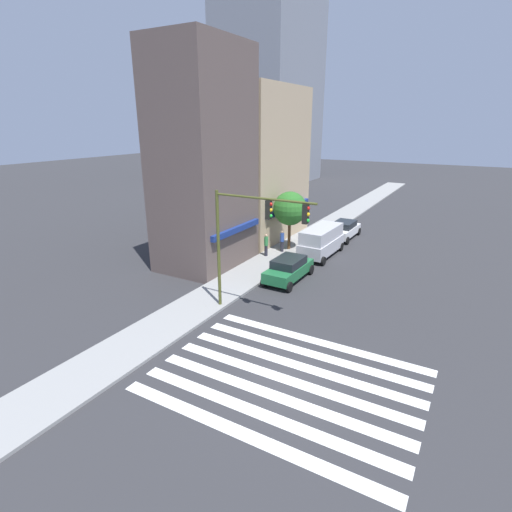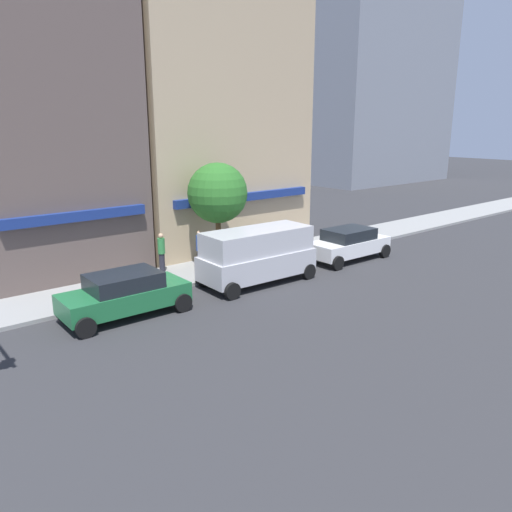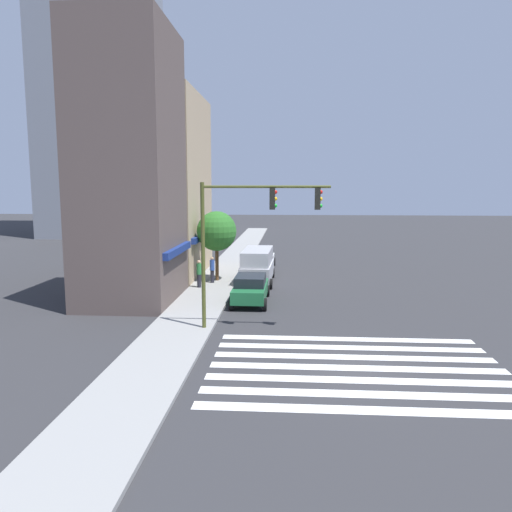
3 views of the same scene
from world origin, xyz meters
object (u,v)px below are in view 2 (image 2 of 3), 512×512
Objects in this scene: sedan_white at (348,243)px; pedestrian_green_top at (162,252)px; street_tree at (218,193)px; van_silver at (257,254)px; sedan_green at (125,294)px; pedestrian_blue_shirt at (200,249)px.

pedestrian_green_top is at bearing 157.75° from sedan_white.
street_tree reaches higher than sedan_white.
van_silver is 4.43m from pedestrian_green_top.
pedestrian_green_top is (3.46, 3.59, 0.23)m from sedan_green.
street_tree reaches higher than pedestrian_blue_shirt.
street_tree is (-5.92, 2.80, 2.71)m from sedan_white.
pedestrian_green_top is (-2.58, 3.59, -0.21)m from van_silver.
pedestrian_green_top is at bearing 162.70° from street_tree.
sedan_green is 2.50× the size of pedestrian_green_top.
street_tree is at bearing 92.26° from van_silver.
pedestrian_blue_shirt is (-0.95, 2.99, -0.21)m from van_silver.
sedan_green is 2.50× the size of pedestrian_blue_shirt.
van_silver is at bearing 0.63° from sedan_green.
van_silver is 5.90m from sedan_white.
street_tree is at bearing 130.69° from pedestrian_green_top.
van_silver is at bearing -179.24° from sedan_white.
pedestrian_blue_shirt is at bearing 157.12° from sedan_white.
pedestrian_blue_shirt reaches higher than sedan_white.
sedan_green is 0.92× the size of street_tree.
sedan_white is 9.20m from pedestrian_green_top.
sedan_white is at bearing 124.99° from pedestrian_green_top.
sedan_white is 2.50× the size of pedestrian_blue_shirt.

